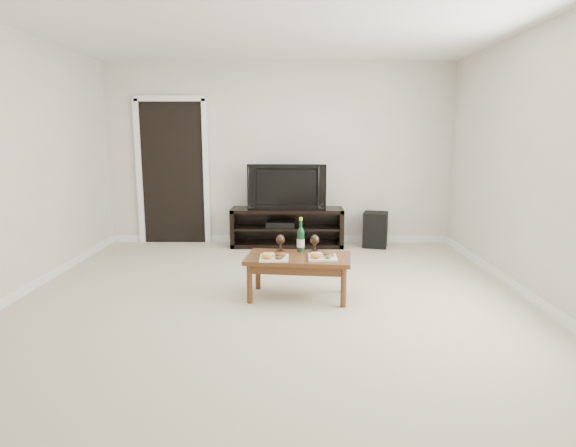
# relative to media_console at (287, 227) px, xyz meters

# --- Properties ---
(floor) EXTENTS (5.50, 5.50, 0.00)m
(floor) POSITION_rel_media_console_xyz_m (-0.12, -2.50, -0.28)
(floor) COLOR beige
(floor) RESTS_ON ground
(back_wall) EXTENTS (5.00, 0.04, 2.60)m
(back_wall) POSITION_rel_media_console_xyz_m (-0.12, 0.27, 1.02)
(back_wall) COLOR silver
(back_wall) RESTS_ON ground
(ceiling) EXTENTS (5.00, 5.50, 0.04)m
(ceiling) POSITION_rel_media_console_xyz_m (-0.12, -2.50, 2.35)
(ceiling) COLOR white
(ceiling) RESTS_ON back_wall
(doorway) EXTENTS (0.90, 0.02, 2.05)m
(doorway) POSITION_rel_media_console_xyz_m (-1.67, 0.24, 0.75)
(doorway) COLOR black
(doorway) RESTS_ON ground
(media_console) EXTENTS (1.60, 0.45, 0.55)m
(media_console) POSITION_rel_media_console_xyz_m (0.00, 0.00, 0.00)
(media_console) COLOR black
(media_console) RESTS_ON ground
(television) EXTENTS (1.11, 0.19, 0.63)m
(television) POSITION_rel_media_console_xyz_m (-0.00, 0.00, 0.59)
(television) COLOR black
(television) RESTS_ON media_console
(av_receiver) EXTENTS (0.41, 0.31, 0.08)m
(av_receiver) POSITION_rel_media_console_xyz_m (-0.09, -0.01, 0.05)
(av_receiver) COLOR black
(av_receiver) RESTS_ON media_console
(subwoofer) EXTENTS (0.40, 0.40, 0.50)m
(subwoofer) POSITION_rel_media_console_xyz_m (1.26, -0.03, -0.03)
(subwoofer) COLOR black
(subwoofer) RESTS_ON ground
(coffee_table) EXTENTS (1.06, 0.66, 0.42)m
(coffee_table) POSITION_rel_media_console_xyz_m (0.14, -2.23, -0.07)
(coffee_table) COLOR #543017
(coffee_table) RESTS_ON ground
(plate_left) EXTENTS (0.27, 0.27, 0.07)m
(plate_left) POSITION_rel_media_console_xyz_m (-0.09, -2.34, 0.18)
(plate_left) COLOR white
(plate_left) RESTS_ON coffee_table
(plate_right) EXTENTS (0.27, 0.27, 0.07)m
(plate_right) POSITION_rel_media_console_xyz_m (0.37, -2.32, 0.18)
(plate_right) COLOR white
(plate_right) RESTS_ON coffee_table
(wine_bottle) EXTENTS (0.07, 0.07, 0.35)m
(wine_bottle) POSITION_rel_media_console_xyz_m (0.16, -2.04, 0.32)
(wine_bottle) COLOR #0E341C
(wine_bottle) RESTS_ON coffee_table
(goblet_left) EXTENTS (0.09, 0.09, 0.17)m
(goblet_left) POSITION_rel_media_console_xyz_m (-0.04, -2.03, 0.23)
(goblet_left) COLOR #31251B
(goblet_left) RESTS_ON coffee_table
(goblet_right) EXTENTS (0.09, 0.09, 0.17)m
(goblet_right) POSITION_rel_media_console_xyz_m (0.31, -2.02, 0.23)
(goblet_right) COLOR #31251B
(goblet_right) RESTS_ON coffee_table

